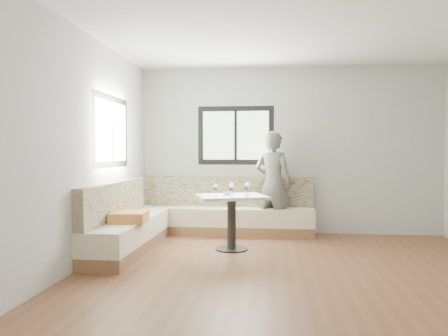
# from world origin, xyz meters

# --- Properties ---
(room) EXTENTS (5.01, 5.01, 2.81)m
(room) POSITION_xyz_m (-0.08, 0.08, 1.41)
(room) COLOR brown
(room) RESTS_ON ground
(banquette) EXTENTS (2.90, 2.80, 0.95)m
(banquette) POSITION_xyz_m (-1.59, 1.62, 0.33)
(banquette) COLOR brown
(banquette) RESTS_ON ground
(table) EXTENTS (1.11, 0.98, 0.76)m
(table) POSITION_xyz_m (-0.84, 1.09, 0.57)
(table) COLOR black
(table) RESTS_ON ground
(person) EXTENTS (0.73, 0.63, 1.70)m
(person) POSITION_xyz_m (-0.26, 2.19, 0.85)
(person) COLOR #5D5A54
(person) RESTS_ON ground
(olive_ramekin) EXTENTS (0.10, 0.10, 0.04)m
(olive_ramekin) POSITION_xyz_m (-0.91, 1.15, 0.78)
(olive_ramekin) COLOR white
(olive_ramekin) RESTS_ON table
(wine_glass_a) EXTENTS (0.08, 0.08, 0.17)m
(wine_glass_a) POSITION_xyz_m (-1.03, 0.87, 0.88)
(wine_glass_a) COLOR white
(wine_glass_a) RESTS_ON table
(wine_glass_b) EXTENTS (0.08, 0.08, 0.17)m
(wine_glass_b) POSITION_xyz_m (-0.82, 0.89, 0.88)
(wine_glass_b) COLOR white
(wine_glass_b) RESTS_ON table
(wine_glass_c) EXTENTS (0.08, 0.08, 0.17)m
(wine_glass_c) POSITION_xyz_m (-0.62, 1.05, 0.88)
(wine_glass_c) COLOR white
(wine_glass_c) RESTS_ON table
(wine_glass_d) EXTENTS (0.08, 0.08, 0.17)m
(wine_glass_d) POSITION_xyz_m (-0.85, 1.23, 0.88)
(wine_glass_d) COLOR white
(wine_glass_d) RESTS_ON table
(wine_glass_e) EXTENTS (0.08, 0.08, 0.17)m
(wine_glass_e) POSITION_xyz_m (-0.62, 1.25, 0.88)
(wine_glass_e) COLOR white
(wine_glass_e) RESTS_ON table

